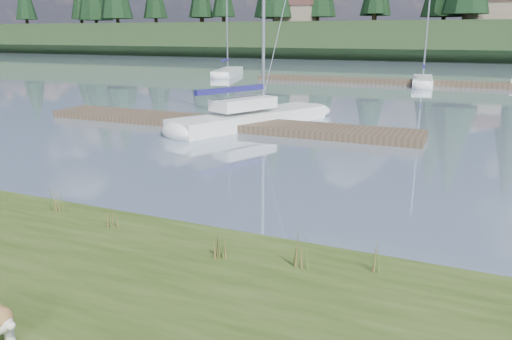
% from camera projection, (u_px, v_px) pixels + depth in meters
% --- Properties ---
extents(ground, '(200.00, 200.00, 0.00)m').
position_uv_depth(ground, '(398.00, 84.00, 37.36)').
color(ground, '#7C8FA5').
rests_on(ground, ground).
extents(ridge, '(200.00, 20.00, 5.00)m').
position_uv_depth(ridge, '(442.00, 41.00, 74.67)').
color(ridge, '#1E3017').
rests_on(ridge, ground).
extents(sailboat_main, '(4.89, 8.34, 12.11)m').
position_uv_depth(sailboat_main, '(262.00, 114.00, 20.84)').
color(sailboat_main, white).
rests_on(sailboat_main, ground).
extents(dock_near, '(16.00, 2.00, 0.30)m').
position_uv_depth(dock_near, '(220.00, 123.00, 20.32)').
color(dock_near, '#4C3D2C').
rests_on(dock_near, ground).
extents(dock_far, '(26.00, 2.20, 0.30)m').
position_uv_depth(dock_far, '(426.00, 83.00, 36.55)').
color(dock_far, '#4C3D2C').
rests_on(dock_far, ground).
extents(sailboat_bg_0, '(3.66, 8.09, 11.54)m').
position_uv_depth(sailboat_bg_0, '(229.00, 71.00, 45.23)').
color(sailboat_bg_0, white).
rests_on(sailboat_bg_0, ground).
extents(sailboat_bg_2, '(1.96, 6.77, 10.17)m').
position_uv_depth(sailboat_bg_2, '(423.00, 80.00, 36.92)').
color(sailboat_bg_2, white).
rests_on(sailboat_bg_2, ground).
extents(weed_0, '(0.17, 0.14, 0.52)m').
position_uv_depth(weed_0, '(113.00, 216.00, 8.82)').
color(weed_0, '#475B23').
rests_on(weed_0, bank).
extents(weed_1, '(0.17, 0.14, 0.44)m').
position_uv_depth(weed_1, '(219.00, 246.00, 7.66)').
color(weed_1, '#475B23').
rests_on(weed_1, bank).
extents(weed_2, '(0.17, 0.14, 0.68)m').
position_uv_depth(weed_2, '(302.00, 250.00, 7.27)').
color(weed_2, '#475B23').
rests_on(weed_2, bank).
extents(weed_3, '(0.17, 0.14, 0.64)m').
position_uv_depth(weed_3, '(55.00, 199.00, 9.55)').
color(weed_3, '#475B23').
rests_on(weed_3, bank).
extents(weed_4, '(0.17, 0.14, 0.50)m').
position_uv_depth(weed_4, '(219.00, 245.00, 7.64)').
color(weed_4, '#475B23').
rests_on(weed_4, bank).
extents(weed_5, '(0.17, 0.14, 0.56)m').
position_uv_depth(weed_5, '(372.00, 257.00, 7.18)').
color(weed_5, '#475B23').
rests_on(weed_5, bank).
extents(mud_lip, '(60.00, 0.50, 0.14)m').
position_uv_depth(mud_lip, '(149.00, 231.00, 9.44)').
color(mud_lip, '#33281C').
rests_on(mud_lip, ground).
extents(house_0, '(6.30, 5.30, 4.65)m').
position_uv_depth(house_0, '(297.00, 9.00, 79.24)').
color(house_0, gray).
rests_on(house_0, ridge).
extents(house_1, '(6.30, 5.30, 4.65)m').
position_uv_depth(house_1, '(490.00, 6.00, 69.31)').
color(house_1, gray).
rests_on(house_1, ridge).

